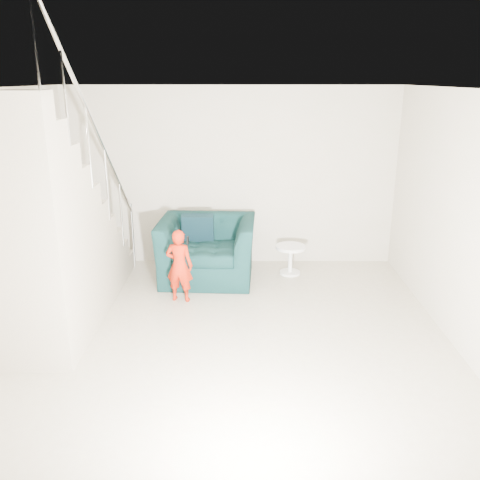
# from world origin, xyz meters

# --- Properties ---
(floor) EXTENTS (5.50, 5.50, 0.00)m
(floor) POSITION_xyz_m (0.00, 0.00, 0.00)
(floor) COLOR tan
(floor) RESTS_ON ground
(ceiling) EXTENTS (5.50, 5.50, 0.00)m
(ceiling) POSITION_xyz_m (0.00, 0.00, 2.70)
(ceiling) COLOR silver
(ceiling) RESTS_ON back_wall
(back_wall) EXTENTS (5.00, 0.00, 5.00)m
(back_wall) POSITION_xyz_m (0.00, 2.75, 1.35)
(back_wall) COLOR #A7A088
(back_wall) RESTS_ON floor
(front_wall) EXTENTS (5.00, 0.00, 5.00)m
(front_wall) POSITION_xyz_m (0.00, -2.75, 1.35)
(front_wall) COLOR #A7A088
(front_wall) RESTS_ON floor
(right_wall) EXTENTS (0.00, 5.50, 5.50)m
(right_wall) POSITION_xyz_m (2.50, 0.00, 1.35)
(right_wall) COLOR #A7A088
(right_wall) RESTS_ON floor
(armchair) EXTENTS (1.40, 1.24, 0.88)m
(armchair) POSITION_xyz_m (-0.33, 2.05, 0.44)
(armchair) COLOR black
(armchair) RESTS_ON floor
(toddler) EXTENTS (0.39, 0.29, 0.97)m
(toddler) POSITION_xyz_m (-0.63, 1.25, 0.48)
(toddler) COLOR #9F3005
(toddler) RESTS_ON floor
(side_table) EXTENTS (0.44, 0.44, 0.44)m
(side_table) POSITION_xyz_m (0.89, 2.21, 0.30)
(side_table) COLOR white
(side_table) RESTS_ON floor
(staircase) EXTENTS (1.02, 3.03, 3.62)m
(staircase) POSITION_xyz_m (-2.00, 0.55, 0.95)
(staircase) COLOR #ADA089
(staircase) RESTS_ON floor
(cushion) EXTENTS (0.47, 0.22, 0.46)m
(cushion) POSITION_xyz_m (-0.48, 2.26, 0.68)
(cushion) COLOR black
(cushion) RESTS_ON armchair
(throw) EXTENTS (0.05, 0.48, 0.54)m
(throw) POSITION_xyz_m (-0.92, 2.11, 0.55)
(throw) COLOR black
(throw) RESTS_ON armchair
(phone) EXTENTS (0.03, 0.05, 0.10)m
(phone) POSITION_xyz_m (-0.51, 1.20, 0.84)
(phone) COLOR black
(phone) RESTS_ON toddler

